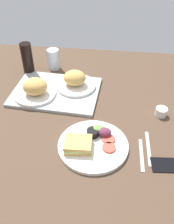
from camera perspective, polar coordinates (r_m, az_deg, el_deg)
ground_plane at (r=116.73cm, az=-1.16°, el=-2.93°), size 190.00×150.00×3.00cm
serving_tray at (r=134.31cm, az=-7.11°, el=4.67°), size 46.81×35.51×1.60cm
bread_plate_near at (r=129.86cm, az=-11.87°, el=5.19°), size 21.87×21.87×9.97cm
bread_plate_far at (r=134.03cm, az=-2.73°, el=7.15°), size 21.50×21.50×9.50cm
plate_with_salad at (r=104.21cm, az=1.09°, el=-7.18°), size 29.44×29.44×5.40cm
drinking_glass at (r=153.84cm, az=-7.71°, el=11.94°), size 7.09×7.09×12.20cm
soda_bottle at (r=150.07cm, az=-13.55°, el=11.79°), size 6.40×6.40×18.66cm
espresso_cup at (r=123.46cm, az=16.69°, el=0.05°), size 5.60×5.60×4.00cm
fork at (r=104.39cm, az=12.43°, el=-9.54°), size 1.74×17.02×0.50cm
knife at (r=107.45cm, az=13.94°, el=-8.01°), size 1.82×19.03×0.50cm
cell_phone at (r=103.78cm, az=18.51°, el=-11.44°), size 14.95×8.37×0.80cm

